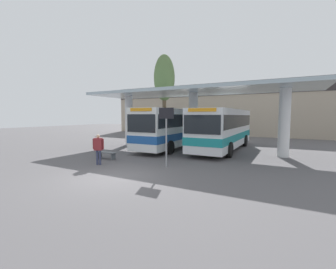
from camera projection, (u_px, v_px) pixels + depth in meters
name	position (u px, v px, depth m)	size (l,w,h in m)	color
ground_plane	(113.00, 178.00, 10.27)	(100.00, 100.00, 0.00)	#565456
townhouse_backdrop	(234.00, 105.00, 31.19)	(40.00, 0.58, 7.49)	tan
station_canopy	(193.00, 98.00, 18.28)	(18.33, 5.79, 4.92)	silver
transit_bus_left_bay	(174.00, 127.00, 19.67)	(2.85, 10.14, 3.39)	white
transit_bus_center_bay	(223.00, 127.00, 18.63)	(2.95, 10.82, 3.33)	silver
waiting_bench_near_pillar	(106.00, 154.00, 14.72)	(1.53, 0.44, 0.46)	#4C5156
info_sign_platform	(166.00, 125.00, 12.27)	(0.90, 0.09, 3.27)	gray
pedestrian_waiting	(98.00, 146.00, 12.92)	(0.62, 0.43, 1.75)	#333856
poplar_tree_behind_left	(164.00, 79.00, 24.33)	(2.26, 2.26, 9.42)	brown
parked_car_street	(194.00, 129.00, 29.93)	(4.32, 2.00, 2.27)	black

